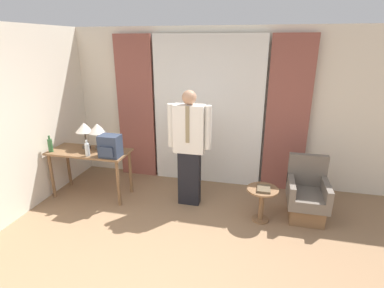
% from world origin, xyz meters
% --- Properties ---
extents(wall_back, '(10.00, 0.06, 2.70)m').
position_xyz_m(wall_back, '(0.00, 3.01, 1.35)').
color(wall_back, silver).
rests_on(wall_back, ground_plane).
extents(curtain_sheer_center, '(1.89, 0.06, 2.58)m').
position_xyz_m(curtain_sheer_center, '(0.00, 2.88, 1.29)').
color(curtain_sheer_center, white).
rests_on(curtain_sheer_center, ground_plane).
extents(curtain_drape_left, '(0.68, 0.06, 2.58)m').
position_xyz_m(curtain_drape_left, '(-1.33, 2.88, 1.29)').
color(curtain_drape_left, brown).
rests_on(curtain_drape_left, ground_plane).
extents(curtain_drape_right, '(0.68, 0.06, 2.58)m').
position_xyz_m(curtain_drape_right, '(1.33, 2.88, 1.29)').
color(curtain_drape_right, brown).
rests_on(curtain_drape_right, ground_plane).
extents(desk, '(1.30, 0.56, 0.78)m').
position_xyz_m(desk, '(-1.75, 1.90, 0.67)').
color(desk, brown).
rests_on(desk, ground_plane).
extents(table_lamp_left, '(0.28, 0.28, 0.43)m').
position_xyz_m(table_lamp_left, '(-1.87, 2.02, 1.12)').
color(table_lamp_left, '#4C4238').
rests_on(table_lamp_left, desk).
extents(table_lamp_right, '(0.28, 0.28, 0.43)m').
position_xyz_m(table_lamp_right, '(-1.63, 2.02, 1.12)').
color(table_lamp_right, '#4C4238').
rests_on(table_lamp_right, desk).
extents(bottle_near_edge, '(0.07, 0.07, 0.27)m').
position_xyz_m(bottle_near_edge, '(-2.32, 1.74, 0.89)').
color(bottle_near_edge, '#336638').
rests_on(bottle_near_edge, desk).
extents(bottle_by_lamp, '(0.07, 0.07, 0.25)m').
position_xyz_m(bottle_by_lamp, '(-1.65, 1.70, 0.89)').
color(bottle_by_lamp, silver).
rests_on(bottle_by_lamp, desk).
extents(backpack, '(0.31, 0.26, 0.34)m').
position_xyz_m(backpack, '(-1.29, 1.76, 0.95)').
color(backpack, '#2D384C').
rests_on(backpack, desk).
extents(person, '(0.66, 0.22, 1.80)m').
position_xyz_m(person, '(-0.11, 2.02, 0.98)').
color(person, black).
rests_on(person, ground_plane).
extents(armchair, '(0.55, 0.64, 0.89)m').
position_xyz_m(armchair, '(1.64, 2.02, 0.32)').
color(armchair, brown).
rests_on(armchair, ground_plane).
extents(side_table, '(0.44, 0.44, 0.51)m').
position_xyz_m(side_table, '(1.01, 1.77, 0.34)').
color(side_table, brown).
rests_on(side_table, ground_plane).
extents(book, '(0.18, 0.24, 0.03)m').
position_xyz_m(book, '(1.02, 1.74, 0.52)').
color(book, brown).
rests_on(book, side_table).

